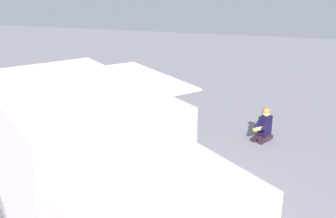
{
  "coord_description": "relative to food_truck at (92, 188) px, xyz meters",
  "views": [
    {
      "loc": [
        -6.18,
        -1.72,
        4.27
      ],
      "look_at": [
        2.46,
        0.62,
        1.11
      ],
      "focal_mm": 44.44,
      "sensor_mm": 36.0,
      "label": 1
    }
  ],
  "objects": [
    {
      "name": "food_truck",
      "position": [
        0.0,
        0.0,
        0.0
      ],
      "size": [
        4.76,
        5.0,
        2.58
      ],
      "color": "white",
      "rests_on": "ground_plane"
    },
    {
      "name": "ground_plane",
      "position": [
        1.45,
        -0.68,
        -1.24
      ],
      "size": [
        40.0,
        40.0,
        0.0
      ],
      "primitive_type": "plane",
      "color": "slate"
    },
    {
      "name": "person_customer",
      "position": [
        5.34,
        -2.2,
        -0.92
      ],
      "size": [
        0.75,
        0.63,
        0.85
      ],
      "color": "black",
      "rests_on": "ground_plane"
    },
    {
      "name": "planter_flowering_far",
      "position": [
        5.14,
        3.45,
        -0.91
      ],
      "size": [
        0.57,
        0.57,
        0.68
      ],
      "color": "#57454A",
      "rests_on": "ground_plane"
    },
    {
      "name": "planter_flowering_near",
      "position": [
        5.62,
        0.11,
        -0.89
      ],
      "size": [
        0.52,
        0.52,
        0.71
      ],
      "color": "#544056",
      "rests_on": "ground_plane"
    }
  ]
}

